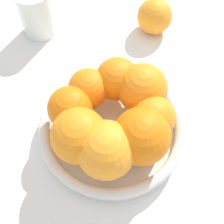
% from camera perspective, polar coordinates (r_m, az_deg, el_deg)
% --- Properties ---
extents(ground_plane, '(4.00, 4.00, 0.00)m').
position_cam_1_polar(ground_plane, '(0.52, -0.00, -4.09)').
color(ground_plane, white).
extents(fruit_bowl, '(0.23, 0.23, 0.04)m').
position_cam_1_polar(fruit_bowl, '(0.51, -0.00, -3.14)').
color(fruit_bowl, silver).
rests_on(fruit_bowl, ground_plane).
extents(orange_pile, '(0.19, 0.20, 0.08)m').
position_cam_1_polar(orange_pile, '(0.45, 0.36, -0.88)').
color(orange_pile, orange).
rests_on(orange_pile, fruit_bowl).
extents(stray_orange, '(0.07, 0.07, 0.07)m').
position_cam_1_polar(stray_orange, '(0.65, 7.80, 16.95)').
color(stray_orange, orange).
rests_on(stray_orange, ground_plane).
extents(drinking_glass, '(0.07, 0.07, 0.09)m').
position_cam_1_polar(drinking_glass, '(0.65, -13.68, 17.24)').
color(drinking_glass, silver).
rests_on(drinking_glass, ground_plane).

